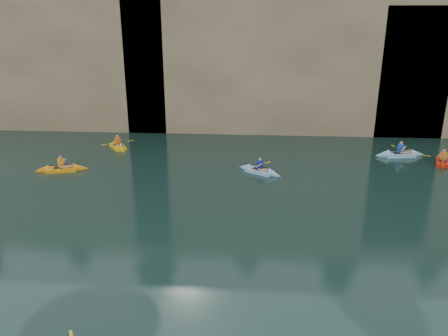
{
  "coord_description": "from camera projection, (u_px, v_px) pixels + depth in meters",
  "views": [
    {
      "loc": [
        -0.04,
        -11.54,
        8.71
      ],
      "look_at": [
        -1.23,
        4.83,
        3.0
      ],
      "focal_mm": 35.0,
      "sensor_mm": 36.0,
      "label": 1
    }
  ],
  "objects": [
    {
      "name": "sea_cave_west",
      "position": [
        31.0,
        105.0,
        34.98
      ],
      "size": [
        4.5,
        1.0,
        4.0
      ],
      "primitive_type": "cube",
      "color": "black",
      "rests_on": "ground"
    },
    {
      "name": "sea_cave_east",
      "position": [
        388.0,
        107.0,
        32.98
      ],
      "size": [
        5.0,
        1.0,
        4.5
      ],
      "primitive_type": "cube",
      "color": "black",
      "rests_on": "ground"
    },
    {
      "name": "sea_cave_center",
      "position": [
        205.0,
        112.0,
        34.15
      ],
      "size": [
        3.5,
        1.0,
        3.2
      ],
      "primitive_type": "cube",
      "color": "black",
      "rests_on": "ground"
    },
    {
      "name": "cliff",
      "position": [
        257.0,
        48.0,
        40.02
      ],
      "size": [
        70.0,
        16.0,
        12.0
      ],
      "primitive_type": "cube",
      "color": "tan",
      "rests_on": "ground"
    },
    {
      "name": "kayaker_ltblue_mid",
      "position": [
        400.0,
        154.0,
        28.63
      ],
      "size": [
        3.42,
        2.48,
        1.27
      ],
      "rotation": [
        0.0,
        0.0,
        0.15
      ],
      "color": "#92CEF5",
      "rests_on": "ground"
    },
    {
      "name": "kayaker_orange",
      "position": [
        62.0,
        169.0,
        25.91
      ],
      "size": [
        3.19,
        2.29,
        1.18
      ],
      "rotation": [
        0.0,
        0.0,
        0.24
      ],
      "color": "orange",
      "rests_on": "ground"
    },
    {
      "name": "kayaker_red_far",
      "position": [
        442.0,
        161.0,
        27.26
      ],
      "size": [
        2.16,
        3.16,
        1.14
      ],
      "rotation": [
        0.0,
        0.0,
        1.22
      ],
      "color": "red",
      "rests_on": "ground"
    },
    {
      "name": "ground",
      "position": [
        252.0,
        309.0,
        13.73
      ],
      "size": [
        160.0,
        160.0,
        0.0
      ],
      "primitive_type": "plane",
      "color": "black",
      "rests_on": "ground"
    },
    {
      "name": "cliff_slab_center",
      "position": [
        284.0,
        59.0,
        33.01
      ],
      "size": [
        24.0,
        2.4,
        11.4
      ],
      "primitive_type": "cube",
      "color": "tan",
      "rests_on": "ground"
    },
    {
      "name": "cliff_slab_west",
      "position": [
        5.0,
        62.0,
        34.65
      ],
      "size": [
        26.0,
        2.4,
        10.56
      ],
      "primitive_type": "cube",
      "color": "tan",
      "rests_on": "ground"
    },
    {
      "name": "kayaker_yellow",
      "position": [
        118.0,
        146.0,
        30.43
      ],
      "size": [
        2.24,
        2.77,
        1.18
      ],
      "rotation": [
        0.0,
        0.0,
        -0.96
      ],
      "color": "yellow",
      "rests_on": "ground"
    },
    {
      "name": "kayaker_ltblue_near",
      "position": [
        260.0,
        171.0,
        25.64
      ],
      "size": [
        2.81,
        2.19,
        1.15
      ],
      "rotation": [
        0.0,
        0.0,
        -0.58
      ],
      "color": "#92C2F5",
      "rests_on": "ground"
    }
  ]
}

